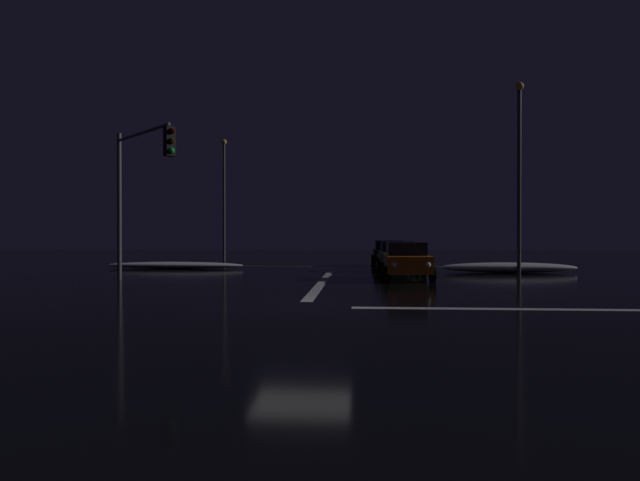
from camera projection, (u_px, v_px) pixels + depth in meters
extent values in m
cube|color=black|center=(302.00, 309.00, 14.48)|extent=(120.00, 120.00, 0.10)
cube|color=white|center=(323.00, 282.00, 22.62)|extent=(0.35, 13.96, 0.01)
cube|color=yellow|center=(335.00, 266.00, 34.19)|extent=(22.00, 0.15, 0.01)
cube|color=white|center=(635.00, 310.00, 13.91)|extent=(13.96, 0.40, 0.01)
ellipsoid|color=white|center=(175.00, 265.00, 31.92)|extent=(7.84, 1.50, 0.38)
ellipsoid|color=white|center=(508.00, 268.00, 28.35)|extent=(6.76, 1.50, 0.51)
cube|color=#C66014|center=(406.00, 263.00, 24.02)|extent=(1.80, 4.20, 0.70)
cube|color=black|center=(406.00, 249.00, 24.21)|extent=(1.60, 2.00, 0.55)
cylinder|color=black|center=(433.00, 274.00, 22.41)|extent=(0.22, 0.64, 0.64)
cylinder|color=black|center=(387.00, 274.00, 22.54)|extent=(0.22, 0.64, 0.64)
cylinder|color=black|center=(424.00, 270.00, 25.51)|extent=(0.22, 0.64, 0.64)
cylinder|color=black|center=(384.00, 269.00, 25.63)|extent=(0.22, 0.64, 0.64)
sphere|color=#F9EFC6|center=(428.00, 265.00, 21.86)|extent=(0.22, 0.22, 0.22)
sphere|color=#F9EFC6|center=(394.00, 265.00, 21.95)|extent=(0.22, 0.22, 0.22)
cube|color=#14512D|center=(397.00, 258.00, 29.45)|extent=(1.80, 4.20, 0.70)
cube|color=black|center=(397.00, 246.00, 29.64)|extent=(1.60, 2.00, 0.55)
cylinder|color=black|center=(417.00, 267.00, 27.84)|extent=(0.22, 0.64, 0.64)
cylinder|color=black|center=(381.00, 267.00, 27.97)|extent=(0.22, 0.64, 0.64)
cylinder|color=black|center=(412.00, 264.00, 30.94)|extent=(0.22, 0.64, 0.64)
cylinder|color=black|center=(379.00, 264.00, 31.06)|extent=(0.22, 0.64, 0.64)
sphere|color=#F9EFC6|center=(413.00, 259.00, 27.29)|extent=(0.22, 0.22, 0.22)
sphere|color=#F9EFC6|center=(386.00, 259.00, 27.38)|extent=(0.22, 0.22, 0.22)
cube|color=black|center=(388.00, 255.00, 34.92)|extent=(1.80, 4.20, 0.70)
cube|color=black|center=(388.00, 245.00, 35.12)|extent=(1.60, 2.00, 0.55)
cylinder|color=black|center=(405.00, 262.00, 33.32)|extent=(0.22, 0.64, 0.64)
cylinder|color=black|center=(374.00, 262.00, 33.44)|extent=(0.22, 0.64, 0.64)
cylinder|color=black|center=(401.00, 260.00, 36.41)|extent=(0.22, 0.64, 0.64)
cylinder|color=black|center=(373.00, 259.00, 36.53)|extent=(0.22, 0.64, 0.64)
sphere|color=#F9EFC6|center=(401.00, 255.00, 32.76)|extent=(0.22, 0.22, 0.22)
sphere|color=#F9EFC6|center=(379.00, 255.00, 32.85)|extent=(0.22, 0.22, 0.22)
cylinder|color=#4C4C51|center=(119.00, 207.00, 23.59)|extent=(0.18, 0.18, 6.13)
cylinder|color=#4C4C51|center=(142.00, 133.00, 21.82)|extent=(3.36, 3.36, 0.12)
cube|color=black|center=(169.00, 141.00, 20.08)|extent=(0.46, 0.46, 1.05)
sphere|color=black|center=(172.00, 131.00, 19.95)|extent=(0.22, 0.22, 0.22)
sphere|color=black|center=(172.00, 141.00, 19.96)|extent=(0.22, 0.22, 0.22)
sphere|color=green|center=(172.00, 151.00, 19.96)|extent=(0.22, 0.22, 0.22)
cylinder|color=#424247|center=(519.00, 182.00, 27.53)|extent=(0.20, 0.20, 8.96)
sphere|color=#F9AD47|center=(519.00, 86.00, 27.49)|extent=(0.44, 0.44, 0.44)
cylinder|color=#424247|center=(224.00, 202.00, 44.77)|extent=(0.20, 0.20, 9.13)
sphere|color=#F9AD47|center=(224.00, 142.00, 44.74)|extent=(0.44, 0.44, 0.44)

